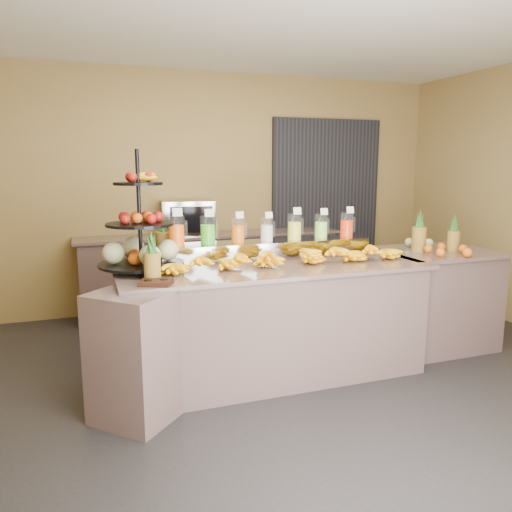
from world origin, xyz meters
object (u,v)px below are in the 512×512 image
oven_warmer (188,218)px  fruit_stand (146,240)px  condiment_caddy (156,282)px  pitcher_tray (267,249)px  right_fruit_pile (441,245)px  banana_heap (287,255)px

oven_warmer → fruit_stand: bearing=-104.6°
fruit_stand → oven_warmer: fruit_stand is taller
condiment_caddy → oven_warmer: 2.44m
pitcher_tray → right_fruit_pile: right_fruit_pile is taller
right_fruit_pile → fruit_stand: bearing=176.6°
banana_heap → right_fruit_pile: (1.54, 0.02, -0.01)m
banana_heap → condiment_caddy: bearing=-163.3°
banana_heap → oven_warmer: oven_warmer is taller
right_fruit_pile → oven_warmer: size_ratio=0.74×
banana_heap → condiment_caddy: 1.15m
banana_heap → fruit_stand: (-1.09, 0.18, 0.15)m
banana_heap → oven_warmer: (-0.39, 2.00, 0.12)m
banana_heap → oven_warmer: 2.04m
fruit_stand → right_fruit_pile: bearing=-10.0°
fruit_stand → banana_heap: bearing=-15.7°
banana_heap → right_fruit_pile: 1.54m
fruit_stand → right_fruit_pile: (2.63, -0.16, -0.16)m
banana_heap → oven_warmer: size_ratio=3.51×
fruit_stand → oven_warmer: bearing=62.4°
condiment_caddy → oven_warmer: bearing=73.0°
pitcher_tray → banana_heap: banana_heap is taller
oven_warmer → pitcher_tray: bearing=-72.1°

